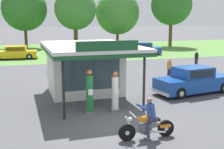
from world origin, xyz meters
name	(u,v)px	position (x,y,z in m)	size (l,w,h in m)	color
ground_plane	(120,122)	(0.00, 0.00, 0.00)	(300.00, 300.00, 0.00)	#4C4C51
grass_verge_strip	(49,51)	(0.00, 30.00, 0.00)	(120.00, 24.00, 0.01)	#56843D
service_station_kiosk	(85,65)	(-0.30, 5.35, 1.73)	(4.74, 6.92, 3.46)	silver
gas_pump_nearside	(90,93)	(-0.94, 1.69, 0.96)	(0.44, 0.44, 2.10)	slate
gas_pump_offside	(115,93)	(0.33, 1.69, 0.89)	(0.44, 0.44, 1.94)	slate
motorcycle_with_rider	(148,122)	(0.41, -1.94, 0.65)	(2.20, 0.70, 1.58)	black
featured_classic_sedan	(194,81)	(5.91, 3.57, 0.73)	(5.15, 2.42, 1.59)	#19479E
parked_car_back_row_centre_left	(14,53)	(-4.42, 22.95, 0.67)	(5.22, 2.33, 1.43)	gold
parked_car_back_row_far_right	(141,49)	(10.57, 22.56, 0.69)	(5.58, 3.11, 1.49)	#19479E
parked_car_second_row_spare	(74,52)	(2.06, 21.82, 0.70)	(5.14, 2.12, 1.56)	#B7B7BC
bystander_standing_back_lot	(50,61)	(-1.46, 14.08, 0.80)	(0.34, 0.34, 1.54)	brown
bystander_chatting_near_pumps	(196,59)	(11.52, 11.79, 0.78)	(0.34, 0.34, 1.50)	black
bystander_admiring_sedan	(169,68)	(6.44, 7.57, 0.84)	(0.34, 0.34, 1.60)	black
tree_oak_centre	(24,9)	(-2.81, 35.71, 5.82)	(6.73, 6.73, 9.27)	brown
tree_oak_far_left	(171,5)	(19.49, 31.45, 6.51)	(6.47, 6.47, 9.85)	brown
tree_oak_left	(118,13)	(12.07, 35.96, 5.41)	(7.25, 7.25, 9.04)	brown
tree_oak_far_right	(76,10)	(4.54, 33.28, 5.68)	(6.25, 6.25, 8.98)	brown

